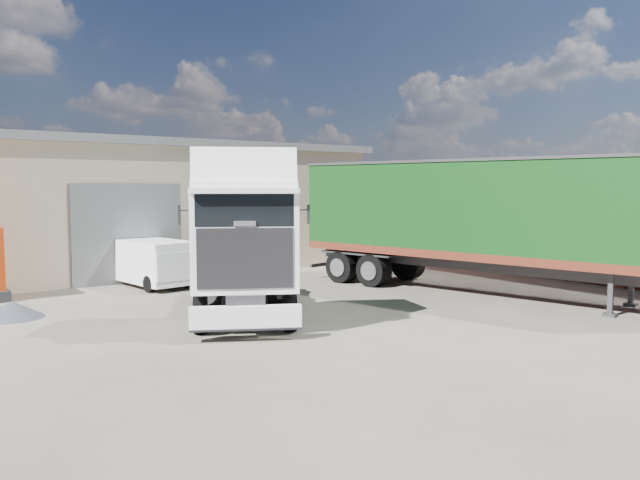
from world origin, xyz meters
TOP-DOWN VIEW (x-y plane):
  - ground at (0.00, 0.00)m, footprint 120.00×120.00m
  - brick_boundary_wall at (11.50, 6.00)m, footprint 0.35×26.00m
  - tractor_unit at (-1.74, 1.95)m, footprint 5.30×6.85m
  - box_trailer at (6.55, 1.03)m, footprint 5.58×13.38m
  - panel_van at (-1.57, 8.97)m, footprint 2.12×4.15m

SIDE VIEW (x-z plane):
  - ground at x=0.00m, z-range 0.00..0.00m
  - panel_van at x=-1.57m, z-range 0.03..1.65m
  - brick_boundary_wall at x=11.50m, z-range 0.00..2.50m
  - tractor_unit at x=-1.74m, z-range -0.35..4.07m
  - box_trailer at x=6.55m, z-range 0.48..4.83m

